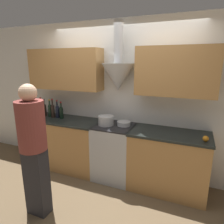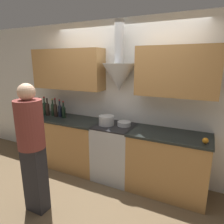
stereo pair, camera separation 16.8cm
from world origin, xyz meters
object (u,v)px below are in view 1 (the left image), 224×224
at_px(wine_bottle_0, 36,108).
at_px(wine_bottle_2, 44,109).
at_px(stock_pot, 106,121).
at_px(orange_fruit, 206,139).
at_px(wine_bottle_3, 50,110).
at_px(person_foreground_left, 33,146).
at_px(wine_bottle_5, 57,111).
at_px(wine_bottle_1, 41,108).
at_px(mixing_bowl, 124,123).
at_px(stove_range, 114,151).
at_px(wine_bottle_4, 53,110).
at_px(wine_bottle_6, 61,112).

xyz_separation_m(wine_bottle_0, wine_bottle_2, (0.20, -0.00, -0.00)).
relative_size(stock_pot, orange_fruit, 3.33).
bearing_deg(wine_bottle_0, wine_bottle_3, 4.42).
bearing_deg(stock_pot, person_foreground_left, -111.88).
distance_m(wine_bottle_5, person_foreground_left, 1.32).
xyz_separation_m(wine_bottle_1, person_foreground_left, (0.92, -1.18, -0.13)).
bearing_deg(mixing_bowl, stove_range, -157.79).
height_order(wine_bottle_1, wine_bottle_5, wine_bottle_1).
bearing_deg(wine_bottle_4, wine_bottle_5, 16.83).
height_order(wine_bottle_2, wine_bottle_4, wine_bottle_4).
distance_m(wine_bottle_3, person_foreground_left, 1.40).
distance_m(wine_bottle_6, person_foreground_left, 1.26).
height_order(wine_bottle_3, stock_pot, wine_bottle_3).
bearing_deg(wine_bottle_3, stock_pot, -2.92).
height_order(wine_bottle_1, wine_bottle_6, wine_bottle_1).
xyz_separation_m(wine_bottle_2, orange_fruit, (2.77, -0.16, -0.10)).
distance_m(wine_bottle_0, wine_bottle_5, 0.48).
distance_m(stove_range, mixing_bowl, 0.52).
distance_m(wine_bottle_1, wine_bottle_4, 0.28).
xyz_separation_m(wine_bottle_6, stock_pot, (0.91, -0.04, -0.05)).
bearing_deg(wine_bottle_2, wine_bottle_1, 171.13).
bearing_deg(wine_bottle_5, wine_bottle_2, -174.70).
bearing_deg(wine_bottle_3, orange_fruit, -4.10).
xyz_separation_m(wine_bottle_3, wine_bottle_4, (0.09, -0.03, 0.00)).
distance_m(wine_bottle_2, wine_bottle_6, 0.38).
distance_m(wine_bottle_2, stock_pot, 1.29).
height_order(wine_bottle_6, mixing_bowl, wine_bottle_6).
distance_m(wine_bottle_0, wine_bottle_4, 0.39).
distance_m(wine_bottle_1, mixing_bowl, 1.66).
bearing_deg(wine_bottle_0, wine_bottle_5, 2.84).
xyz_separation_m(wine_bottle_0, wine_bottle_6, (0.58, 0.00, -0.01)).
bearing_deg(wine_bottle_4, person_foreground_left, -61.39).
bearing_deg(wine_bottle_1, stock_pot, -1.98).
xyz_separation_m(wine_bottle_2, mixing_bowl, (1.57, 0.05, -0.10)).
relative_size(wine_bottle_0, person_foreground_left, 0.20).
bearing_deg(stove_range, wine_bottle_4, 179.54).
distance_m(wine_bottle_1, wine_bottle_2, 0.09).
relative_size(wine_bottle_6, stock_pot, 1.24).
bearing_deg(wine_bottle_4, stock_pot, -1.82).
xyz_separation_m(wine_bottle_1, wine_bottle_3, (0.20, 0.01, -0.01)).
bearing_deg(stock_pot, wine_bottle_1, 178.02).
distance_m(stove_range, person_foreground_left, 1.39).
relative_size(wine_bottle_0, orange_fruit, 4.38).
bearing_deg(wine_bottle_4, mixing_bowl, 1.98).
distance_m(stove_range, wine_bottle_4, 1.37).
relative_size(wine_bottle_5, stock_pot, 1.31).
distance_m(wine_bottle_5, stock_pot, 1.01).
bearing_deg(wine_bottle_6, wine_bottle_3, 175.70).
relative_size(wine_bottle_4, mixing_bowl, 1.61).
bearing_deg(wine_bottle_0, stove_range, -0.41).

